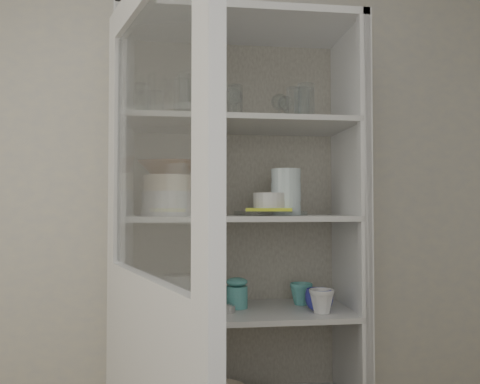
% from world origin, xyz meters
% --- Properties ---
extents(wall_back, '(3.60, 0.02, 2.60)m').
position_xyz_m(wall_back, '(0.00, 1.50, 1.30)').
color(wall_back, '#B8B7B4').
rests_on(wall_back, ground).
extents(pantry_cabinet, '(1.00, 0.45, 2.10)m').
position_xyz_m(pantry_cabinet, '(0.20, 1.34, 0.94)').
color(pantry_cabinet, silver).
rests_on(pantry_cabinet, floor).
extents(cupboard_door, '(0.36, 0.85, 2.00)m').
position_xyz_m(cupboard_door, '(-0.14, 0.63, 0.87)').
color(cupboard_door, silver).
rests_on(cupboard_door, floor).
extents(tumbler_0, '(0.08, 0.08, 0.12)m').
position_xyz_m(tumbler_0, '(-0.21, 1.15, 1.72)').
color(tumbler_0, silver).
rests_on(tumbler_0, shelf_glass).
extents(tumbler_1, '(0.09, 0.09, 0.14)m').
position_xyz_m(tumbler_1, '(-0.05, 1.13, 1.73)').
color(tumbler_1, silver).
rests_on(tumbler_1, shelf_glass).
extents(tumbler_2, '(0.08, 0.08, 0.15)m').
position_xyz_m(tumbler_2, '(-0.03, 1.11, 1.74)').
color(tumbler_2, silver).
rests_on(tumbler_2, shelf_glass).
extents(tumbler_3, '(0.08, 0.08, 0.13)m').
position_xyz_m(tumbler_3, '(0.16, 1.14, 1.72)').
color(tumbler_3, silver).
rests_on(tumbler_3, shelf_glass).
extents(tumbler_4, '(0.08, 0.08, 0.13)m').
position_xyz_m(tumbler_4, '(0.44, 1.16, 1.73)').
color(tumbler_4, silver).
rests_on(tumbler_4, shelf_glass).
extents(tumbler_5, '(0.08, 0.08, 0.13)m').
position_xyz_m(tumbler_5, '(0.41, 1.15, 1.72)').
color(tumbler_5, silver).
rests_on(tumbler_5, shelf_glass).
extents(tumbler_6, '(0.08, 0.08, 0.14)m').
position_xyz_m(tumbler_6, '(0.45, 1.13, 1.73)').
color(tumbler_6, silver).
rests_on(tumbler_6, shelf_glass).
extents(tumbler_7, '(0.08, 0.08, 0.13)m').
position_xyz_m(tumbler_7, '(-0.21, 1.28, 1.72)').
color(tumbler_7, silver).
rests_on(tumbler_7, shelf_glass).
extents(tumbler_8, '(0.06, 0.06, 0.13)m').
position_xyz_m(tumbler_8, '(-0.16, 1.28, 1.73)').
color(tumbler_8, silver).
rests_on(tumbler_8, shelf_glass).
extents(tumbler_9, '(0.08, 0.08, 0.13)m').
position_xyz_m(tumbler_9, '(0.02, 1.27, 1.73)').
color(tumbler_9, silver).
rests_on(tumbler_9, shelf_glass).
extents(goblet_0, '(0.07, 0.07, 0.17)m').
position_xyz_m(goblet_0, '(0.04, 1.39, 1.74)').
color(goblet_0, silver).
rests_on(goblet_0, shelf_glass).
extents(goblet_1, '(0.08, 0.08, 0.19)m').
position_xyz_m(goblet_1, '(0.18, 1.35, 1.76)').
color(goblet_1, silver).
rests_on(goblet_1, shelf_glass).
extents(goblet_2, '(0.07, 0.07, 0.16)m').
position_xyz_m(goblet_2, '(0.42, 1.36, 1.74)').
color(goblet_2, silver).
rests_on(goblet_2, shelf_glass).
extents(goblet_3, '(0.08, 0.08, 0.17)m').
position_xyz_m(goblet_3, '(0.39, 1.38, 1.75)').
color(goblet_3, silver).
rests_on(goblet_3, shelf_glass).
extents(plate_stack_front, '(0.22, 0.22, 0.10)m').
position_xyz_m(plate_stack_front, '(-0.10, 1.19, 1.31)').
color(plate_stack_front, silver).
rests_on(plate_stack_front, shelf_plates).
extents(plate_stack_back, '(0.23, 0.23, 0.08)m').
position_xyz_m(plate_stack_back, '(-0.08, 1.40, 1.30)').
color(plate_stack_back, silver).
rests_on(plate_stack_back, shelf_plates).
extents(cream_bowl, '(0.24, 0.24, 0.06)m').
position_xyz_m(cream_bowl, '(-0.10, 1.19, 1.39)').
color(cream_bowl, beige).
rests_on(cream_bowl, plate_stack_front).
extents(terracotta_bowl, '(0.29, 0.29, 0.06)m').
position_xyz_m(terracotta_bowl, '(-0.10, 1.19, 1.45)').
color(terracotta_bowl, '#512B16').
rests_on(terracotta_bowl, cream_bowl).
extents(glass_platter, '(0.34, 0.34, 0.02)m').
position_xyz_m(glass_platter, '(0.33, 1.25, 1.27)').
color(glass_platter, silver).
rests_on(glass_platter, shelf_plates).
extents(yellow_trivet, '(0.23, 0.23, 0.01)m').
position_xyz_m(yellow_trivet, '(0.33, 1.25, 1.29)').
color(yellow_trivet, yellow).
rests_on(yellow_trivet, glass_platter).
extents(white_ramekin, '(0.19, 0.19, 0.06)m').
position_xyz_m(white_ramekin, '(0.33, 1.25, 1.32)').
color(white_ramekin, silver).
rests_on(white_ramekin, yellow_trivet).
extents(grey_bowl_stack, '(0.13, 0.13, 0.20)m').
position_xyz_m(grey_bowl_stack, '(0.40, 1.25, 1.36)').
color(grey_bowl_stack, silver).
rests_on(grey_bowl_stack, shelf_plates).
extents(mug_blue, '(0.14, 0.14, 0.09)m').
position_xyz_m(mug_blue, '(0.52, 1.19, 0.91)').
color(mug_blue, navy).
rests_on(mug_blue, shelf_mugs).
extents(mug_teal, '(0.11, 0.11, 0.09)m').
position_xyz_m(mug_teal, '(0.48, 1.33, 0.91)').
color(mug_teal, '#16736F').
rests_on(mug_teal, shelf_mugs).
extents(mug_white, '(0.11, 0.11, 0.10)m').
position_xyz_m(mug_white, '(0.52, 1.15, 0.91)').
color(mug_white, silver).
rests_on(mug_white, shelf_mugs).
extents(teal_jar, '(0.09, 0.09, 0.11)m').
position_xyz_m(teal_jar, '(0.19, 1.29, 0.92)').
color(teal_jar, '#16736F').
rests_on(teal_jar, shelf_mugs).
extents(measuring_cups, '(0.10, 0.10, 0.04)m').
position_xyz_m(measuring_cups, '(0.10, 1.21, 0.88)').
color(measuring_cups, silver).
rests_on(measuring_cups, shelf_mugs).
extents(white_canister, '(0.13, 0.13, 0.14)m').
position_xyz_m(white_canister, '(-0.07, 1.32, 0.93)').
color(white_canister, silver).
rests_on(white_canister, shelf_mugs).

